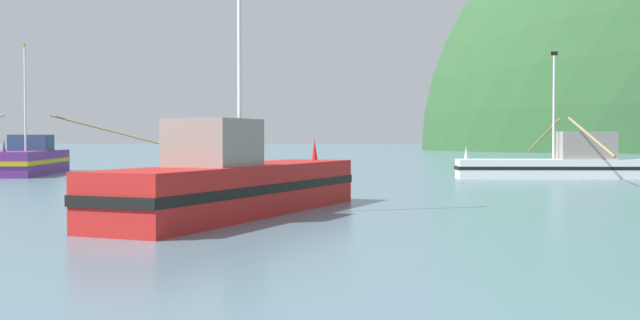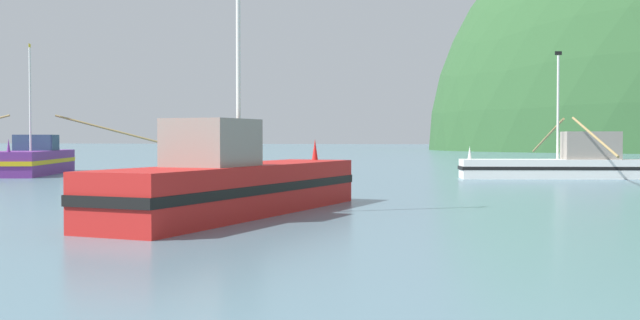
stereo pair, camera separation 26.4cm
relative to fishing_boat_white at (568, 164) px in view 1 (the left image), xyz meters
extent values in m
cube|color=white|center=(-0.21, -0.06, -0.26)|extent=(11.15, 4.51, 1.00)
cube|color=black|center=(-0.21, -0.06, -0.21)|extent=(11.26, 4.56, 0.18)
cone|color=white|center=(-5.13, -1.35, 0.59)|extent=(0.24, 0.24, 0.70)
cube|color=gray|center=(0.93, 0.24, 0.97)|extent=(3.07, 2.00, 1.45)
cylinder|color=silver|center=(-0.73, -0.19, 2.94)|extent=(0.12, 0.12, 5.40)
cube|color=black|center=(-0.73, -0.19, 5.76)|extent=(0.36, 0.12, 0.20)
cylinder|color=#997F4C|center=(0.86, -4.12, 1.46)|extent=(1.82, 6.51, 1.95)
cylinder|color=#997F4C|center=(-1.28, 4.01, 1.46)|extent=(1.82, 6.51, 1.95)
cube|color=#6B2D84|center=(-30.19, -3.74, -0.07)|extent=(6.26, 10.44, 1.38)
cube|color=gold|center=(-30.19, -3.74, 0.00)|extent=(6.32, 10.55, 0.25)
cone|color=#6B2D84|center=(-28.42, -8.09, 0.97)|extent=(0.26, 0.26, 0.70)
cube|color=#334C6B|center=(-30.48, -3.05, 1.08)|extent=(2.80, 2.57, 0.94)
cylinder|color=silver|center=(-30.01, -4.18, 3.60)|extent=(0.12, 0.12, 5.97)
cube|color=gold|center=(-30.01, -4.18, 6.71)|extent=(0.16, 0.34, 0.20)
cylinder|color=#997F4C|center=(-25.88, -1.98, 1.80)|extent=(6.30, 2.65, 1.88)
cube|color=red|center=(-9.14, -22.96, -0.08)|extent=(3.55, 11.36, 1.37)
cube|color=black|center=(-9.14, -22.96, -0.01)|extent=(3.59, 11.48, 0.25)
cone|color=red|center=(-8.54, -17.85, 0.96)|extent=(0.22, 0.22, 0.70)
cube|color=gray|center=(-9.31, -24.36, 1.21)|extent=(2.04, 2.38, 1.22)
cylinder|color=silver|center=(-9.15, -22.98, 3.61)|extent=(0.12, 0.12, 6.01)
camera|label=1|loc=(-1.15, -42.79, 1.31)|focal=43.86mm
camera|label=2|loc=(-0.90, -42.72, 1.31)|focal=43.86mm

